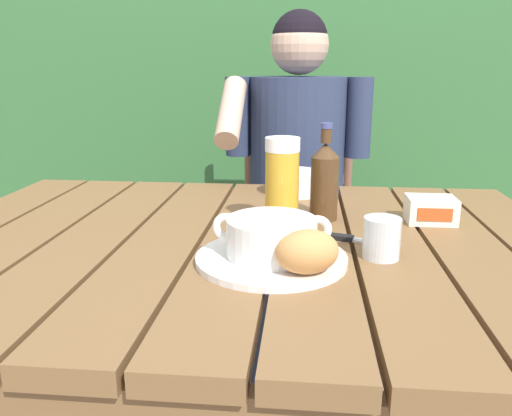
{
  "coord_description": "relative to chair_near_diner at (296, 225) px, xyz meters",
  "views": [
    {
      "loc": [
        0.13,
        -0.97,
        1.07
      ],
      "look_at": [
        0.04,
        -0.03,
        0.81
      ],
      "focal_mm": 35.7,
      "sensor_mm": 36.0,
      "label": 1
    }
  ],
  "objects": [
    {
      "name": "soup_bowl",
      "position": [
        -0.03,
        -1.05,
        0.31
      ],
      "size": [
        0.21,
        0.16,
        0.08
      ],
      "color": "white",
      "rests_on": "serving_plate"
    },
    {
      "name": "bread_roll",
      "position": [
        0.03,
        -1.12,
        0.31
      ],
      "size": [
        0.12,
        0.11,
        0.07
      ],
      "color": "tan",
      "rests_on": "serving_plate"
    },
    {
      "name": "dining_table",
      "position": [
        -0.1,
        -0.92,
        0.18
      ],
      "size": [
        1.33,
        0.96,
        0.74
      ],
      "color": "brown",
      "rests_on": "ground_plane"
    },
    {
      "name": "person_eating",
      "position": [
        -0.0,
        -0.2,
        0.26
      ],
      "size": [
        0.48,
        0.47,
        1.25
      ],
      "color": "#2A3552",
      "rests_on": "ground_plane"
    },
    {
      "name": "hedge_backdrop",
      "position": [
        0.04,
        0.79,
        0.37
      ],
      "size": [
        4.04,
        0.84,
        1.92
      ],
      "color": "#366B38",
      "rests_on": "ground_plane"
    },
    {
      "name": "table_knife",
      "position": [
        0.12,
        -0.93,
        0.27
      ],
      "size": [
        0.15,
        0.06,
        0.01
      ],
      "color": "silver",
      "rests_on": "dining_table"
    },
    {
      "name": "beer_bottle",
      "position": [
        0.07,
        -0.78,
        0.35
      ],
      "size": [
        0.06,
        0.06,
        0.22
      ],
      "color": "#4C321B",
      "rests_on": "dining_table"
    },
    {
      "name": "diner_bowl",
      "position": [
        0.0,
        -0.54,
        0.29
      ],
      "size": [
        0.15,
        0.15,
        0.06
      ],
      "color": "white",
      "rests_on": "dining_table"
    },
    {
      "name": "water_glass_small",
      "position": [
        0.17,
        -1.01,
        0.3
      ],
      "size": [
        0.07,
        0.07,
        0.07
      ],
      "color": "silver",
      "rests_on": "dining_table"
    },
    {
      "name": "serving_plate",
      "position": [
        -0.03,
        -1.05,
        0.27
      ],
      "size": [
        0.27,
        0.27,
        0.01
      ],
      "color": "white",
      "rests_on": "dining_table"
    },
    {
      "name": "beer_glass",
      "position": [
        -0.02,
        -0.85,
        0.36
      ],
      "size": [
        0.07,
        0.07,
        0.19
      ],
      "color": "gold",
      "rests_on": "dining_table"
    },
    {
      "name": "butter_tub",
      "position": [
        0.31,
        -0.78,
        0.29
      ],
      "size": [
        0.1,
        0.08,
        0.06
      ],
      "color": "white",
      "rests_on": "dining_table"
    },
    {
      "name": "chair_near_diner",
      "position": [
        0.0,
        0.0,
        0.0
      ],
      "size": [
        0.43,
        0.44,
        1.01
      ],
      "color": "brown",
      "rests_on": "ground_plane"
    }
  ]
}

